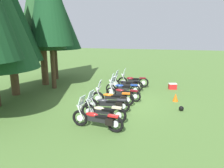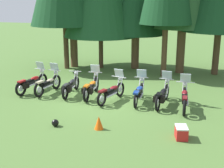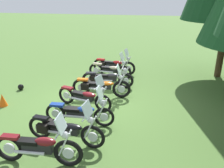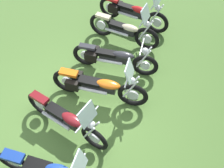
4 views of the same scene
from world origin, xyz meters
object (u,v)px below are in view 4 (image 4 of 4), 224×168
at_px(motorcycle_0, 132,12).
at_px(motorcycle_2, 113,58).
at_px(motorcycle_3, 98,86).
at_px(motorcycle_1, 124,30).
at_px(motorcycle_4, 66,119).

xyz_separation_m(motorcycle_0, motorcycle_2, (2.04, 0.10, -0.03)).
bearing_deg(motorcycle_0, motorcycle_3, -80.13).
bearing_deg(motorcycle_1, motorcycle_4, -88.93).
relative_size(motorcycle_0, motorcycle_4, 1.06).
xyz_separation_m(motorcycle_2, motorcycle_4, (2.15, -0.32, 0.02)).
xyz_separation_m(motorcycle_0, motorcycle_1, (0.89, 0.04, -0.00)).
xyz_separation_m(motorcycle_2, motorcycle_3, (1.05, -0.01, 0.04)).
bearing_deg(motorcycle_2, motorcycle_3, -96.47).
relative_size(motorcycle_0, motorcycle_2, 1.00).
height_order(motorcycle_0, motorcycle_4, motorcycle_0).
distance_m(motorcycle_3, motorcycle_4, 1.15).
bearing_deg(motorcycle_2, motorcycle_0, 87.03).
distance_m(motorcycle_0, motorcycle_3, 3.09).
relative_size(motorcycle_1, motorcycle_2, 0.94).
distance_m(motorcycle_0, motorcycle_1, 0.89).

